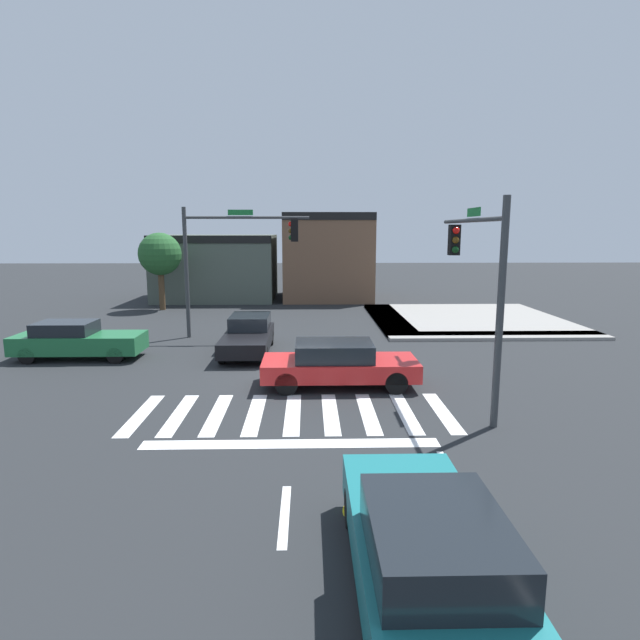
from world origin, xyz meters
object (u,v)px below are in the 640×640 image
traffic_signal_southeast (476,266)px  car_teal (425,544)px  car_black (248,335)px  roadside_tree (160,255)px  traffic_signal_northwest (233,248)px  car_red (338,363)px  car_green (77,340)px

traffic_signal_southeast → car_teal: (-3.09, -7.92, -3.09)m
car_black → roadside_tree: (-6.54, 11.36, 2.66)m
traffic_signal_southeast → car_black: (-6.98, 6.27, -3.16)m
traffic_signal_northwest → car_black: bearing=-72.7°
traffic_signal_northwest → car_red: size_ratio=1.21×
car_green → car_teal: car_teal is taller
car_red → roadside_tree: bearing=-58.4°
car_black → car_teal: bearing=15.3°
car_black → car_teal: size_ratio=1.06×
car_black → roadside_tree: 13.37m
traffic_signal_northwest → traffic_signal_southeast: traffic_signal_northwest is taller
car_teal → traffic_signal_northwest: bearing=15.7°
traffic_signal_southeast → car_green: (-13.34, 5.31, -3.14)m
car_black → car_red: bearing=35.3°
car_black → car_green: 6.43m
traffic_signal_southeast → traffic_signal_northwest: bearing=40.6°
roadside_tree → car_black: bearing=-60.1°
car_green → car_red: bearing=-21.0°
car_red → car_green: bearing=-21.0°
car_red → roadside_tree: roadside_tree is taller
car_green → car_red: 10.36m
traffic_signal_southeast → car_green: bearing=68.3°
traffic_signal_northwest → car_black: (0.92, -2.96, -3.35)m
traffic_signal_southeast → car_teal: bearing=158.7°
traffic_signal_northwest → traffic_signal_southeast: size_ratio=1.04×
traffic_signal_northwest → car_teal: bearing=-74.3°
traffic_signal_southeast → car_black: bearing=48.1°
car_black → car_teal: (3.89, -14.19, 0.07)m
car_black → car_red: (3.31, -4.68, 0.03)m
roadside_tree → car_red: bearing=-58.4°
car_red → car_black: bearing=-54.7°
car_red → car_teal: size_ratio=1.10×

